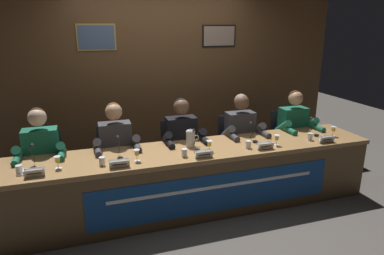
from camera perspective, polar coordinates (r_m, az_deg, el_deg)
The scene contains 35 objects.
ground_plane at distance 4.07m, azimuth 0.00°, elevation -13.22°, with size 12.00×12.00×0.00m, color #4C4742.
wall_back_panelled at distance 4.99m, azimuth -5.24°, elevation 8.32°, with size 5.44×0.14×2.60m.
conference_table at distance 3.74m, azimuth 0.61°, elevation -7.38°, with size 4.24×0.73×0.72m.
chair_far_left at distance 4.25m, azimuth -23.34°, elevation -6.91°, with size 0.44×0.44×0.89m.
panelist_far_left at distance 3.96m, azimuth -24.02°, elevation -4.38°, with size 0.51×0.48×1.21m.
nameplate_far_left at distance 3.39m, azimuth -25.04°, elevation -6.92°, with size 0.18×0.06×0.08m.
juice_glass_far_left at distance 3.48m, azimuth -21.74°, elevation -5.13°, with size 0.06×0.06×0.12m.
water_cup_far_left at distance 3.52m, azimuth -27.10°, elevation -6.41°, with size 0.06×0.06×0.08m.
microphone_far_left at distance 3.60m, azimuth -25.24°, elevation -5.04°, with size 0.06×0.17×0.22m.
chair_left at distance 4.23m, azimuth -12.63°, elevation -5.98°, with size 0.44×0.44×0.89m.
panelist_left at distance 3.94m, azimuth -12.59°, elevation -3.37°, with size 0.51×0.48×1.21m.
nameplate_left at distance 3.34m, azimuth -12.14°, elevation -5.99°, with size 0.19×0.06×0.08m.
juice_glass_left at distance 3.45m, azimuth -9.29°, elevation -4.29°, with size 0.06×0.06×0.12m.
water_cup_left at distance 3.44m, azimuth -14.91°, elevation -5.58°, with size 0.06×0.06×0.08m.
microphone_left at distance 3.57m, azimuth -12.14°, elevation -3.91°, with size 0.06×0.17×0.22m.
chair_center at distance 4.35m, azimuth -2.23°, elevation -4.87°, with size 0.44×0.44×0.89m.
panelist_center at distance 4.08m, azimuth -1.51°, elevation -2.27°, with size 0.51×0.48×1.21m.
nameplate_center at distance 3.51m, azimuth 2.01°, elevation -4.51°, with size 0.19×0.06×0.08m.
juice_glass_center at distance 3.66m, azimuth 2.94°, elevation -2.81°, with size 0.06×0.06×0.12m.
water_cup_center at distance 3.53m, azimuth -1.29°, elevation -4.36°, with size 0.06×0.06×0.08m.
microphone_center at distance 3.71m, azimuth 0.69°, elevation -2.69°, with size 0.06×0.17×0.22m.
chair_right at distance 4.61m, azimuth 7.26°, elevation -3.72°, with size 0.44×0.44×0.89m.
panelist_right at distance 4.35m, azimuth 8.49°, elevation -1.20°, with size 0.51×0.48×1.21m.
nameplate_right at distance 3.83m, azimuth 12.27°, elevation -3.03°, with size 0.19×0.06×0.08m.
juice_glass_right at distance 3.96m, azimuth 14.07°, elevation -1.76°, with size 0.06×0.06×0.12m.
water_cup_right at distance 3.83m, azimuth 9.47°, elevation -2.90°, with size 0.06×0.06×0.08m.
microphone_right at distance 4.04m, azimuth 10.37°, elevation -1.32°, with size 0.06×0.17×0.22m.
chair_far_right at distance 4.99m, azimuth 15.52°, elevation -2.63°, with size 0.44×0.44×0.89m.
panelist_far_right at distance 4.75m, azimuth 17.07°, elevation -0.25°, with size 0.51×0.48×1.21m.
nameplate_far_right at distance 4.25m, azimuth 21.74°, elevation -1.84°, with size 0.20×0.06×0.08m.
juice_glass_far_right at distance 4.51m, azimuth 22.73°, elevation -0.32°, with size 0.06×0.06×0.12m.
water_cup_far_right at distance 4.27m, azimuth 19.27°, elevation -1.52°, with size 0.06×0.06×0.08m.
microphone_far_right at distance 4.47m, azimuth 19.99°, elevation -0.32°, with size 0.06×0.17×0.22m.
water_pitcher_central at distance 3.80m, azimuth -0.24°, elevation -1.88°, with size 0.15×0.10×0.21m.
document_stack_far_left at distance 3.53m, azimuth -25.60°, elevation -6.69°, with size 0.21×0.16×0.01m.
Camera 1 is at (-1.08, -3.35, 2.04)m, focal length 31.65 mm.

